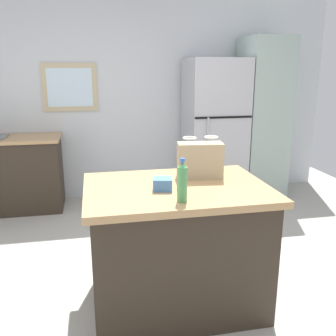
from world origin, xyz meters
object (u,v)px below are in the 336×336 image
(bottle, at_px, (182,182))
(refrigerator, at_px, (214,131))
(shopping_bag, at_px, (200,160))
(small_box, at_px, (163,184))
(kitchen_island, at_px, (176,245))
(tall_cabinet, at_px, (262,119))

(bottle, bearing_deg, refrigerator, 67.54)
(shopping_bag, height_order, small_box, shopping_bag)
(kitchen_island, height_order, tall_cabinet, tall_cabinet)
(refrigerator, relative_size, shopping_bag, 5.34)
(refrigerator, distance_m, shopping_bag, 2.19)
(refrigerator, relative_size, small_box, 14.58)
(kitchen_island, xyz_separation_m, bottle, (-0.04, -0.32, 0.58))
(refrigerator, xyz_separation_m, tall_cabinet, (0.67, 0.00, 0.13))
(small_box, bearing_deg, shopping_bag, 35.42)
(refrigerator, xyz_separation_m, shopping_bag, (-0.79, -2.04, 0.13))
(tall_cabinet, relative_size, shopping_bag, 6.11)
(refrigerator, bearing_deg, shopping_bag, -111.18)
(shopping_bag, bearing_deg, small_box, -144.58)
(shopping_bag, relative_size, bottle, 1.26)
(kitchen_island, height_order, bottle, bottle)
(small_box, relative_size, bottle, 0.46)
(kitchen_island, xyz_separation_m, shopping_bag, (0.21, 0.17, 0.59))
(tall_cabinet, height_order, shopping_bag, tall_cabinet)
(bottle, bearing_deg, shopping_bag, 62.36)
(refrigerator, bearing_deg, bottle, -112.46)
(small_box, distance_m, bottle, 0.27)
(tall_cabinet, relative_size, small_box, 16.69)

